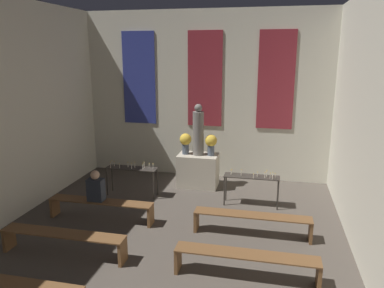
{
  "coord_description": "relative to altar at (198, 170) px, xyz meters",
  "views": [
    {
      "loc": [
        2.04,
        -0.67,
        3.76
      ],
      "look_at": [
        0.0,
        8.5,
        1.43
      ],
      "focal_mm": 35.0,
      "sensor_mm": 36.0,
      "label": 1
    }
  ],
  "objects": [
    {
      "name": "wall_back",
      "position": [
        0.0,
        1.02,
        2.04
      ],
      "size": [
        7.53,
        0.16,
        4.95
      ],
      "color": "beige",
      "rests_on": "ground_plane"
    },
    {
      "name": "altar",
      "position": [
        0.0,
        0.0,
        0.0
      ],
      "size": [
        1.12,
        0.74,
        0.93
      ],
      "color": "#BCB29E",
      "rests_on": "ground_plane"
    },
    {
      "name": "statue",
      "position": [
        0.0,
        -0.0,
        1.13
      ],
      "size": [
        0.31,
        0.31,
        1.44
      ],
      "color": "slate",
      "rests_on": "altar"
    },
    {
      "name": "flower_vase_left",
      "position": [
        -0.36,
        0.0,
        0.83
      ],
      "size": [
        0.33,
        0.33,
        0.59
      ],
      "color": "#4C5666",
      "rests_on": "altar"
    },
    {
      "name": "flower_vase_right",
      "position": [
        0.36,
        0.0,
        0.83
      ],
      "size": [
        0.33,
        0.33,
        0.59
      ],
      "color": "#4C5666",
      "rests_on": "altar"
    },
    {
      "name": "candle_rack_left",
      "position": [
        -1.58,
        -1.08,
        0.2
      ],
      "size": [
        1.36,
        0.38,
        0.94
      ],
      "color": "#332D28",
      "rests_on": "ground_plane"
    },
    {
      "name": "candle_rack_right",
      "position": [
        1.59,
        -1.08,
        0.2
      ],
      "size": [
        1.36,
        0.38,
        0.94
      ],
      "color": "#332D28",
      "rests_on": "ground_plane"
    },
    {
      "name": "pew_third_left",
      "position": [
        -1.7,
        -4.28,
        -0.11
      ],
      "size": [
        2.43,
        0.36,
        0.47
      ],
      "color": "brown",
      "rests_on": "ground_plane"
    },
    {
      "name": "pew_third_right",
      "position": [
        1.7,
        -4.28,
        -0.11
      ],
      "size": [
        2.43,
        0.36,
        0.47
      ],
      "color": "brown",
      "rests_on": "ground_plane"
    },
    {
      "name": "pew_back_left",
      "position": [
        -1.7,
        -2.7,
        -0.11
      ],
      "size": [
        2.43,
        0.36,
        0.47
      ],
      "color": "brown",
      "rests_on": "ground_plane"
    },
    {
      "name": "pew_back_right",
      "position": [
        1.7,
        -2.7,
        -0.11
      ],
      "size": [
        2.43,
        0.36,
        0.47
      ],
      "color": "brown",
      "rests_on": "ground_plane"
    },
    {
      "name": "person_seated",
      "position": [
        -1.8,
        -2.7,
        0.32
      ],
      "size": [
        0.36,
        0.24,
        0.71
      ],
      "color": "#282D38",
      "rests_on": "pew_back_left"
    }
  ]
}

